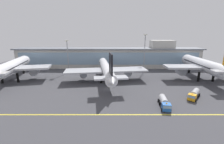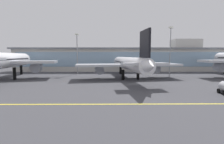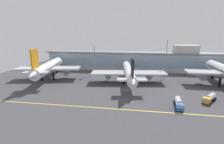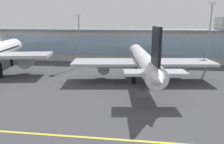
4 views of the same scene
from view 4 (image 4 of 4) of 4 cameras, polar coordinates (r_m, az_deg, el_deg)
name	(u,v)px [view 4 (image 4 of 4)]	position (r m, az deg, el deg)	size (l,w,h in m)	color
ground_plane	(145,94)	(55.11, 8.40, -5.61)	(180.00, 180.00, 0.00)	#424247
taxiway_centreline_stripe	(146,142)	(35.00, 8.70, -17.27)	(144.00, 0.50, 0.01)	yellow
terminal_building	(148,44)	(98.48, 9.29, 7.07)	(130.06, 14.00, 18.94)	beige
airliner_near_right	(143,61)	(65.42, 7.99, 2.82)	(42.10, 50.52, 16.38)	black
apron_light_mast_west	(79,32)	(84.03, -8.48, 10.17)	(1.80, 1.80, 19.87)	gray
apron_light_mast_centre	(210,27)	(84.36, 23.91, 10.54)	(1.80, 1.80, 23.33)	gray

